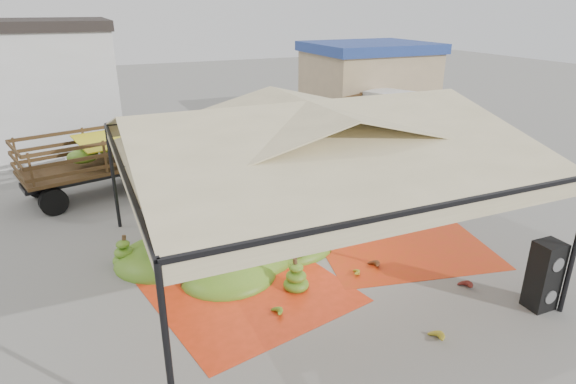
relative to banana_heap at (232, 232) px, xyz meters
name	(u,v)px	position (x,y,z in m)	size (l,w,h in m)	color
ground	(305,262)	(1.51, -1.14, -0.62)	(90.00, 90.00, 0.00)	slate
canopy_tent	(307,133)	(1.51, -1.14, 2.68)	(8.10, 8.10, 4.00)	black
building_tan	(368,81)	(11.51, 11.86, 1.45)	(6.30, 5.30, 4.10)	tan
tarp_left	(250,291)	(-0.18, -1.84, -0.61)	(3.96, 3.77, 0.01)	red
tarp_right	(394,236)	(4.37, -0.88, -0.61)	(4.33, 4.55, 0.01)	red
banana_heap	(232,232)	(0.00, 0.00, 0.00)	(5.79, 4.76, 1.24)	#387D1A
hand_yellow_a	(353,271)	(2.30, -2.15, -0.53)	(0.40, 0.33, 0.18)	#B19823
hand_yellow_b	(435,336)	(2.47, -4.84, -0.51)	(0.48, 0.39, 0.22)	gold
hand_red_a	(464,285)	(4.27, -3.68, -0.51)	(0.47, 0.39, 0.21)	maroon
hand_red_b	(372,264)	(2.88, -2.06, -0.51)	(0.50, 0.41, 0.23)	#5C2D15
hand_green	(274,311)	(-0.02, -2.88, -0.51)	(0.46, 0.38, 0.21)	#537819
hanging_bunches	(398,166)	(3.23, -2.29, 2.00)	(1.74, 0.24, 0.20)	#4E7318
speaker_stack	(544,275)	(5.21, -4.84, 0.14)	(0.55, 0.49, 1.51)	black
banana_leaves	(174,283)	(-1.68, -0.82, -0.62)	(0.96, 1.36, 3.70)	#2F6D1D
vendor	(247,172)	(1.69, 3.68, 0.21)	(0.61, 0.40, 1.67)	gray
truck_left	(126,151)	(-1.81, 6.10, 0.68)	(6.49, 3.57, 2.11)	#452E17
truck_right	(366,115)	(8.72, 7.55, 0.69)	(6.52, 4.49, 2.13)	#493718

